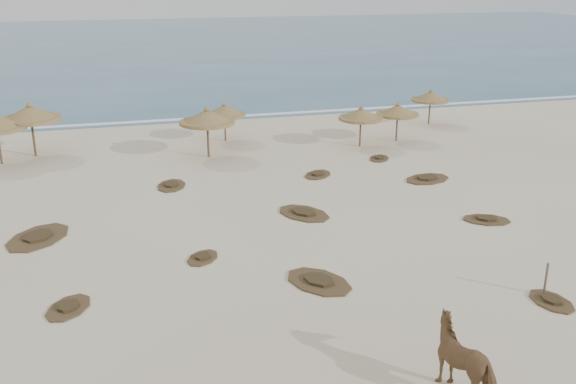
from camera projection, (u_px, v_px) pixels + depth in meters
name	position (u px, v px, depth m)	size (l,w,h in m)	color
ground	(258.00, 289.00, 21.05)	(160.00, 160.00, 0.00)	beige
ocean	(139.00, 45.00, 89.38)	(200.00, 100.00, 0.01)	#24536C
foam_line	(176.00, 120.00, 44.74)	(70.00, 0.60, 0.01)	white
palapa_2	(30.00, 114.00, 35.33)	(3.78, 3.78, 3.09)	brown
palapa_3	(207.00, 118.00, 35.16)	(3.75, 3.75, 2.89)	brown
palapa_4	(225.00, 111.00, 38.68)	(2.73, 2.73, 2.39)	brown
palapa_5	(361.00, 115.00, 37.43)	(3.09, 3.09, 2.47)	brown
palapa_6	(398.00, 111.00, 38.68)	(3.21, 3.21, 2.41)	brown
palapa_7	(431.00, 97.00, 42.91)	(3.14, 3.14, 2.41)	brown
horse	(468.00, 359.00, 15.68)	(0.97, 2.14, 1.81)	olive
fence_post_near	(474.00, 372.00, 15.79)	(0.08, 0.08, 1.08)	#6C5F51
fence_post_far	(546.00, 279.00, 20.48)	(0.08, 0.08, 1.13)	#6C5F51
scrub_1	(38.00, 237.00, 25.01)	(3.22, 3.62, 0.16)	#503D23
scrub_2	(203.00, 257.00, 23.24)	(1.68, 1.80, 0.16)	#503D23
scrub_3	(304.00, 213.00, 27.48)	(2.74, 3.05, 0.16)	#503D23
scrub_4	(486.00, 219.00, 26.78)	(2.32, 1.98, 0.16)	#503D23
scrub_5	(427.00, 179.00, 32.00)	(2.83, 2.24, 0.16)	#503D23
scrub_7	(318.00, 174.00, 32.66)	(2.11, 2.15, 0.16)	#503D23
scrub_9	(319.00, 281.00, 21.46)	(2.71, 3.04, 0.16)	#503D23
scrub_10	(379.00, 158.00, 35.47)	(1.74, 1.88, 0.16)	#503D23
scrub_11	(68.00, 307.00, 19.81)	(1.88, 2.14, 0.16)	#503D23
scrub_12	(551.00, 301.00, 20.20)	(1.24, 1.78, 0.16)	#503D23
scrub_13	(171.00, 185.00, 31.01)	(1.82, 2.33, 0.16)	#503D23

